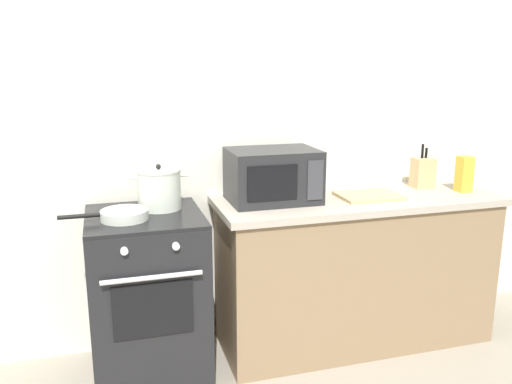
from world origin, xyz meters
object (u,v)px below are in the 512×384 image
(microwave, at_px, (273,176))
(knife_block, at_px, (423,172))
(stock_pot, at_px, (159,189))
(frying_pan, at_px, (123,215))
(stove, at_px, (148,296))
(cutting_board, at_px, (369,196))
(pasta_box, at_px, (464,174))

(microwave, relative_size, knife_block, 1.79)
(microwave, height_order, knife_block, microwave)
(stock_pot, xyz_separation_m, frying_pan, (-0.20, -0.16, -0.08))
(frying_pan, distance_m, microwave, 0.86)
(frying_pan, height_order, knife_block, knife_block)
(stove, distance_m, microwave, 0.96)
(stove, height_order, frying_pan, frying_pan)
(stove, xyz_separation_m, cutting_board, (1.31, 0.00, 0.47))
(frying_pan, bearing_deg, cutting_board, 2.56)
(stock_pot, relative_size, knife_block, 1.16)
(microwave, xyz_separation_m, pasta_box, (1.20, -0.11, -0.04))
(stock_pot, height_order, cutting_board, stock_pot)
(stove, bearing_deg, frying_pan, -150.19)
(stove, bearing_deg, stock_pot, 46.54)
(frying_pan, relative_size, microwave, 0.88)
(knife_block, bearing_deg, pasta_box, -43.80)
(pasta_box, bearing_deg, knife_block, 136.20)
(cutting_board, xyz_separation_m, knife_block, (0.45, 0.14, 0.09))
(stock_pot, height_order, pasta_box, stock_pot)
(stove, bearing_deg, cutting_board, 0.05)
(microwave, xyz_separation_m, knife_block, (1.02, 0.06, -0.05))
(stove, xyz_separation_m, stock_pot, (0.09, 0.10, 0.57))
(microwave, bearing_deg, stock_pot, 178.15)
(stock_pot, distance_m, knife_block, 1.66)
(stock_pot, bearing_deg, microwave, -1.85)
(stove, bearing_deg, pasta_box, -0.86)
(microwave, bearing_deg, cutting_board, -7.75)
(stove, xyz_separation_m, knife_block, (1.76, 0.14, 0.56))
(knife_block, bearing_deg, stove, -175.41)
(frying_pan, xyz_separation_m, microwave, (0.84, 0.14, 0.12))
(knife_block, height_order, pasta_box, knife_block)
(stock_pot, bearing_deg, stove, -133.46)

